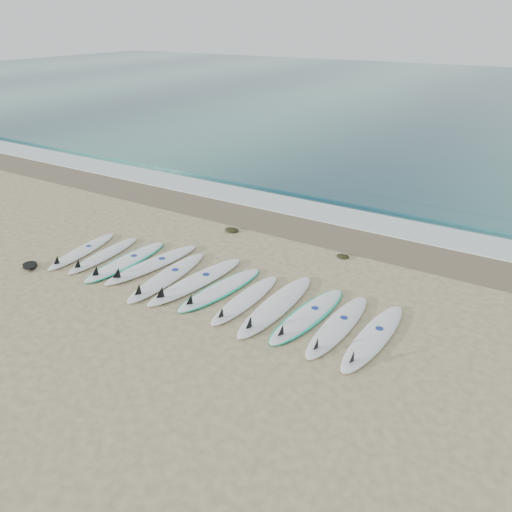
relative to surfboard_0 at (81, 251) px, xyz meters
The scene contains 20 objects.
ground 3.73m from the surfboard_0, ahead, with size 120.00×120.00×0.00m, color tan.
ocean 32.97m from the surfboard_0, 83.52° to the left, with size 120.00×55.00×0.03m, color #2A6164.
wet_sand_band 5.73m from the surfboard_0, 49.56° to the left, with size 120.00×1.80×0.01m, color brown.
foam_band 6.86m from the surfboard_0, 57.17° to the left, with size 120.00×1.40×0.04m, color silver.
wave_crest 8.16m from the surfboard_0, 62.89° to the left, with size 120.00×1.00×0.10m, color #2A6164.
surfboard_0 is the anchor object (origin of this frame).
surfboard_1 0.65m from the surfboard_0, 11.57° to the left, with size 0.65×2.37×0.30m.
surfboard_2 1.37m from the surfboard_0, ahead, with size 0.63×2.59×0.33m.
surfboard_3 2.03m from the surfboard_0, 10.23° to the left, with size 0.96×2.78×0.35m.
surfboard_4 2.72m from the surfboard_0, ahead, with size 0.74×2.75×0.35m.
surfboard_5 3.41m from the surfboard_0, ahead, with size 0.96×2.88×0.36m.
surfboard_6 4.08m from the surfboard_0, ahead, with size 0.95×2.53×0.31m.
surfboard_7 4.77m from the surfboard_0, ahead, with size 0.52×2.38×0.30m.
surfboard_8 5.44m from the surfboard_0, ahead, with size 0.60×2.82×0.36m.
surfboard_9 6.14m from the surfboard_0, ahead, with size 0.86×2.58×0.32m.
surfboard_10 6.80m from the surfboard_0, ahead, with size 0.59×2.54×0.32m.
surfboard_11 7.50m from the surfboard_0, ahead, with size 0.67×2.59×0.33m.
seaweed_near 3.98m from the surfboard_0, 52.60° to the left, with size 0.41×0.32×0.08m, color black.
seaweed_far 6.52m from the surfboard_0, 29.61° to the left, with size 0.33×0.25×0.06m, color black.
leash_coil 1.23m from the surfboard_0, 109.00° to the right, with size 0.46×0.36×0.11m.
Camera 1 is at (5.92, -7.55, 5.36)m, focal length 35.00 mm.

